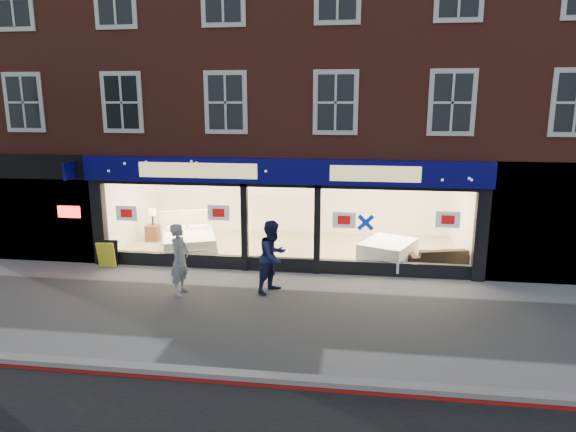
% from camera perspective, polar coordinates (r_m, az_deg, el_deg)
% --- Properties ---
extents(ground, '(120.00, 120.00, 0.00)m').
position_cam_1_polar(ground, '(12.22, -3.01, -10.70)').
color(ground, gray).
rests_on(ground, ground).
extents(kerb_line, '(60.00, 0.10, 0.01)m').
position_cam_1_polar(kerb_line, '(9.52, -6.70, -17.97)').
color(kerb_line, '#8C0A07').
rests_on(kerb_line, ground).
extents(kerb_stone, '(60.00, 0.25, 0.12)m').
position_cam_1_polar(kerb_stone, '(9.66, -6.40, -17.10)').
color(kerb_stone, gray).
rests_on(kerb_stone, ground).
extents(showroom_floor, '(11.00, 4.50, 0.10)m').
position_cam_1_polar(showroom_floor, '(17.09, 0.30, -3.62)').
color(showroom_floor, tan).
rests_on(showroom_floor, ground).
extents(building, '(19.00, 8.26, 10.30)m').
position_cam_1_polar(building, '(18.17, 1.02, 18.45)').
color(building, maroon).
rests_on(building, ground).
extents(display_bed, '(2.33, 2.54, 1.16)m').
position_cam_1_polar(display_bed, '(16.83, -10.97, -2.78)').
color(display_bed, white).
rests_on(display_bed, showroom_floor).
extents(bedside_table, '(0.46, 0.46, 0.55)m').
position_cam_1_polar(bedside_table, '(18.40, -14.72, -1.81)').
color(bedside_table, brown).
rests_on(bedside_table, showroom_floor).
extents(mattress_stack, '(1.90, 2.07, 0.66)m').
position_cam_1_polar(mattress_stack, '(15.67, 11.02, -3.92)').
color(mattress_stack, white).
rests_on(mattress_stack, showroom_floor).
extents(sofa, '(2.01, 1.20, 0.55)m').
position_cam_1_polar(sofa, '(15.75, 16.50, -4.34)').
color(sofa, black).
rests_on(sofa, showroom_floor).
extents(a_board, '(0.56, 0.39, 0.81)m').
position_cam_1_polar(a_board, '(16.16, -19.40, -4.02)').
color(a_board, yellow).
rests_on(a_board, ground).
extents(pedestrian_grey, '(0.51, 0.72, 1.84)m').
position_cam_1_polar(pedestrian_grey, '(13.34, -11.92, -4.71)').
color(pedestrian_grey, '#999AA0').
rests_on(pedestrian_grey, ground).
extents(pedestrian_blue, '(1.07, 1.15, 1.89)m').
position_cam_1_polar(pedestrian_blue, '(13.20, -1.68, -4.51)').
color(pedestrian_blue, '#1A2049').
rests_on(pedestrian_blue, ground).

